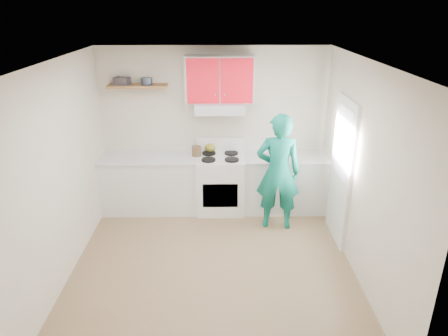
{
  "coord_description": "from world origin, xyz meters",
  "views": [
    {
      "loc": [
        0.09,
        -4.49,
        3.19
      ],
      "look_at": [
        0.15,
        0.55,
        1.15
      ],
      "focal_mm": 32.79,
      "sensor_mm": 36.0,
      "label": 1
    }
  ],
  "objects_px": {
    "crock": "(197,152)",
    "person": "(278,172)",
    "stove": "(220,184)",
    "tin": "(147,81)",
    "kettle": "(210,147)"
  },
  "relations": [
    {
      "from": "crock",
      "to": "person",
      "type": "distance_m",
      "value": 1.38
    },
    {
      "from": "stove",
      "to": "person",
      "type": "height_order",
      "value": "person"
    },
    {
      "from": "stove",
      "to": "kettle",
      "type": "height_order",
      "value": "kettle"
    },
    {
      "from": "tin",
      "to": "kettle",
      "type": "xyz_separation_m",
      "value": [
        0.94,
        0.09,
        -1.09
      ]
    },
    {
      "from": "tin",
      "to": "crock",
      "type": "height_order",
      "value": "tin"
    },
    {
      "from": "crock",
      "to": "person",
      "type": "height_order",
      "value": "person"
    },
    {
      "from": "person",
      "to": "stove",
      "type": "bearing_deg",
      "value": -27.6
    },
    {
      "from": "stove",
      "to": "crock",
      "type": "distance_m",
      "value": 0.65
    },
    {
      "from": "kettle",
      "to": "stove",
      "type": "bearing_deg",
      "value": -57.9
    },
    {
      "from": "stove",
      "to": "tin",
      "type": "relative_size",
      "value": 5.33
    },
    {
      "from": "tin",
      "to": "crock",
      "type": "bearing_deg",
      "value": -7.22
    },
    {
      "from": "crock",
      "to": "person",
      "type": "xyz_separation_m",
      "value": [
        1.22,
        -0.63,
        -0.1
      ]
    },
    {
      "from": "kettle",
      "to": "crock",
      "type": "xyz_separation_m",
      "value": [
        -0.21,
        -0.19,
        -0.01
      ]
    },
    {
      "from": "crock",
      "to": "person",
      "type": "relative_size",
      "value": 0.1
    },
    {
      "from": "kettle",
      "to": "crock",
      "type": "relative_size",
      "value": 1.03
    }
  ]
}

